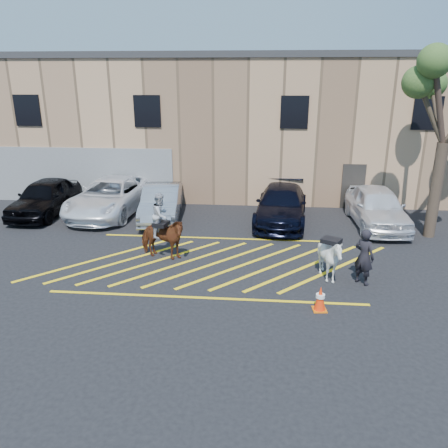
# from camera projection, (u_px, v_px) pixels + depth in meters

# --- Properties ---
(ground) EXTENTS (90.00, 90.00, 0.00)m
(ground) POSITION_uv_depth(u_px,v_px,m) (215.00, 260.00, 15.50)
(ground) COLOR black
(ground) RESTS_ON ground
(car_black_suv) EXTENTS (2.02, 4.87, 1.65)m
(car_black_suv) POSITION_uv_depth(u_px,v_px,m) (45.00, 197.00, 20.45)
(car_black_suv) COLOR black
(car_black_suv) RESTS_ON ground
(car_white_pickup) EXTENTS (3.26, 6.14, 1.64)m
(car_white_pickup) POSITION_uv_depth(u_px,v_px,m) (111.00, 196.00, 20.55)
(car_white_pickup) COLOR white
(car_white_pickup) RESTS_ON ground
(car_silver_sedan) EXTENTS (2.13, 4.78, 1.53)m
(car_silver_sedan) POSITION_uv_depth(u_px,v_px,m) (162.00, 202.00, 19.83)
(car_silver_sedan) COLOR #8E939B
(car_silver_sedan) RESTS_ON ground
(car_blue_suv) EXTENTS (2.66, 5.50, 1.54)m
(car_blue_suv) POSITION_uv_depth(u_px,v_px,m) (281.00, 205.00, 19.42)
(car_blue_suv) COLOR black
(car_blue_suv) RESTS_ON ground
(car_white_suv) EXTENTS (2.15, 5.04, 1.70)m
(car_white_suv) POSITION_uv_depth(u_px,v_px,m) (377.00, 207.00, 18.84)
(car_white_suv) COLOR white
(car_white_suv) RESTS_ON ground
(handler) EXTENTS (0.77, 0.77, 1.81)m
(handler) POSITION_uv_depth(u_px,v_px,m) (364.00, 257.00, 13.49)
(handler) COLOR black
(handler) RESTS_ON ground
(warehouse) EXTENTS (32.42, 10.20, 7.30)m
(warehouse) POSITION_uv_depth(u_px,v_px,m) (236.00, 122.00, 25.63)
(warehouse) COLOR tan
(warehouse) RESTS_ON ground
(hatching_zone) EXTENTS (12.60, 5.12, 0.01)m
(hatching_zone) POSITION_uv_depth(u_px,v_px,m) (214.00, 263.00, 15.22)
(hatching_zone) COLOR yellow
(hatching_zone) RESTS_ON ground
(mounted_bay) EXTENTS (1.97, 1.25, 2.41)m
(mounted_bay) POSITION_uv_depth(u_px,v_px,m) (162.00, 233.00, 15.36)
(mounted_bay) COLOR brown
(mounted_bay) RESTS_ON ground
(saddled_white) EXTENTS (1.74, 1.79, 1.51)m
(saddled_white) POSITION_uv_depth(u_px,v_px,m) (330.00, 258.00, 13.77)
(saddled_white) COLOR silver
(saddled_white) RESTS_ON ground
(traffic_cone) EXTENTS (0.42, 0.42, 0.73)m
(traffic_cone) POSITION_uv_depth(u_px,v_px,m) (320.00, 298.00, 12.09)
(traffic_cone) COLOR orange
(traffic_cone) RESTS_ON ground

